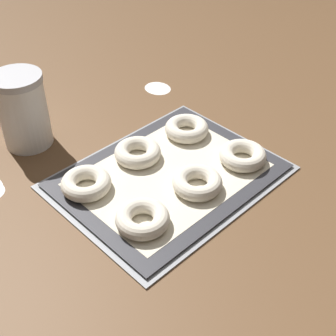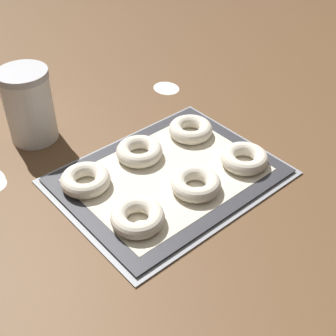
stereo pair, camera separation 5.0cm
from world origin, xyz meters
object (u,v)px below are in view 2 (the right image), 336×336
at_px(bagel_front_left, 138,217).
at_px(bagel_back_right, 191,129).
at_px(bagel_back_center, 139,151).
at_px(flour_canister, 29,106).
at_px(bagel_back_left, 85,180).
at_px(bagel_front_center, 196,184).
at_px(baking_tray, 168,176).
at_px(bagel_front_right, 244,158).

distance_m(bagel_front_left, bagel_back_right, 0.33).
bearing_deg(bagel_back_center, flour_canister, 119.49).
bearing_deg(bagel_back_left, flour_canister, 87.39).
distance_m(bagel_back_center, flour_canister, 0.29).
bearing_deg(bagel_back_right, bagel_front_center, -129.78).
bearing_deg(baking_tray, bagel_back_center, 96.54).
bearing_deg(bagel_front_right, bagel_front_left, 178.06).
bearing_deg(bagel_front_center, bagel_back_center, 97.00).
distance_m(baking_tray, bagel_back_right, 0.16).
xyz_separation_m(bagel_front_center, bagel_back_right, (0.13, 0.16, 0.00)).
bearing_deg(bagel_back_center, bagel_front_left, -128.95).
height_order(baking_tray, bagel_back_center, bagel_back_center).
relative_size(bagel_back_center, bagel_back_right, 1.00).
bearing_deg(bagel_back_center, bagel_back_right, -4.47).
bearing_deg(bagel_front_center, baking_tray, 97.54).
height_order(baking_tray, bagel_front_center, bagel_front_center).
bearing_deg(baking_tray, bagel_front_right, -29.54).
bearing_deg(bagel_back_right, bagel_back_left, 178.62).
bearing_deg(bagel_front_center, flour_canister, 111.09).
relative_size(baking_tray, flour_canister, 2.62).
distance_m(bagel_back_left, flour_canister, 0.26).
distance_m(bagel_back_center, bagel_back_right, 0.15).
relative_size(bagel_front_center, bagel_back_left, 1.00).
height_order(bagel_back_left, bagel_back_right, same).
height_order(bagel_front_center, bagel_back_left, same).
bearing_deg(bagel_back_right, baking_tray, -151.04).
xyz_separation_m(bagel_front_right, bagel_back_right, (-0.01, 0.17, 0.00)).
xyz_separation_m(bagel_front_left, flour_canister, (-0.00, 0.42, 0.07)).
bearing_deg(bagel_front_left, bagel_front_center, -0.56).
bearing_deg(bagel_back_center, bagel_back_left, -178.26).
distance_m(baking_tray, bagel_front_right, 0.18).
distance_m(bagel_back_left, bagel_back_center, 0.15).
distance_m(bagel_front_center, flour_canister, 0.45).
xyz_separation_m(baking_tray, flour_canister, (-0.15, 0.34, 0.09)).
xyz_separation_m(baking_tray, bagel_back_left, (-0.16, 0.09, 0.02)).
bearing_deg(flour_canister, bagel_front_center, -68.91).
distance_m(bagel_front_center, bagel_back_left, 0.24).
bearing_deg(bagel_front_right, flour_canister, 125.66).
xyz_separation_m(bagel_front_center, bagel_back_left, (-0.17, 0.16, 0.00)).
relative_size(bagel_front_right, flour_canister, 0.59).
height_order(bagel_front_center, flour_canister, flour_canister).
xyz_separation_m(bagel_front_center, bagel_back_center, (-0.02, 0.17, 0.00)).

